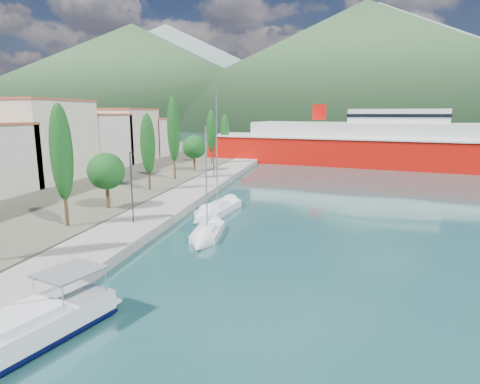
# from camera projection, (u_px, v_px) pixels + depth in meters

# --- Properties ---
(ground) EXTENTS (1400.00, 1400.00, 0.00)m
(ground) POSITION_uv_depth(u_px,v_px,m) (305.00, 143.00, 136.29)
(ground) COLOR #1F4A4B
(quay) EXTENTS (5.00, 88.00, 0.80)m
(quay) POSITION_uv_depth(u_px,v_px,m) (187.00, 195.00, 47.82)
(quay) COLOR gray
(quay) RESTS_ON ground
(hills_far) EXTENTS (1480.00, 900.00, 180.00)m
(hills_far) POSITION_uv_depth(u_px,v_px,m) (423.00, 65.00, 571.80)
(hills_far) COLOR gray
(hills_far) RESTS_ON ground
(hills_near) EXTENTS (1010.00, 520.00, 115.00)m
(hills_near) POSITION_uv_depth(u_px,v_px,m) (435.00, 68.00, 349.17)
(hills_near) COLOR #31532E
(hills_near) RESTS_ON ground
(town_buildings) EXTENTS (9.20, 69.20, 11.30)m
(town_buildings) POSITION_uv_depth(u_px,v_px,m) (69.00, 143.00, 61.98)
(town_buildings) COLOR beige
(town_buildings) RESTS_ON land_strip
(tree_row) EXTENTS (3.81, 64.85, 11.67)m
(tree_row) POSITION_uv_depth(u_px,v_px,m) (164.00, 145.00, 53.38)
(tree_row) COLOR #47301E
(tree_row) RESTS_ON land_strip
(lamp_posts) EXTENTS (0.15, 44.52, 6.06)m
(lamp_posts) POSITION_uv_depth(u_px,v_px,m) (144.00, 180.00, 36.24)
(lamp_posts) COLOR #2D2D33
(lamp_posts) RESTS_ON quay
(motor_cruiser) EXTENTS (5.31, 9.61, 3.41)m
(motor_cruiser) POSITION_uv_depth(u_px,v_px,m) (4.00, 345.00, 16.69)
(motor_cruiser) COLOR black
(motor_cruiser) RESTS_ON ground
(sailboat_near) EXTENTS (2.66, 7.03, 9.88)m
(sailboat_near) POSITION_uv_depth(u_px,v_px,m) (204.00, 238.00, 31.82)
(sailboat_near) COLOR silver
(sailboat_near) RESTS_ON ground
(sailboat_mid) EXTENTS (3.82, 9.32, 13.02)m
(sailboat_mid) POSITION_uv_depth(u_px,v_px,m) (210.00, 214.00, 39.42)
(sailboat_mid) COLOR silver
(sailboat_mid) RESTS_ON ground
(ferry) EXTENTS (63.95, 25.94, 12.43)m
(ferry) POSITION_uv_depth(u_px,v_px,m) (363.00, 146.00, 78.96)
(ferry) COLOR red
(ferry) RESTS_ON ground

